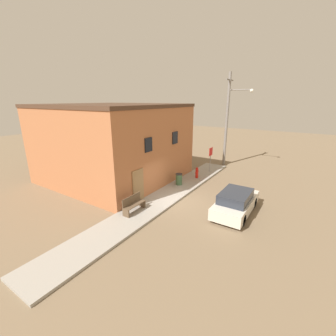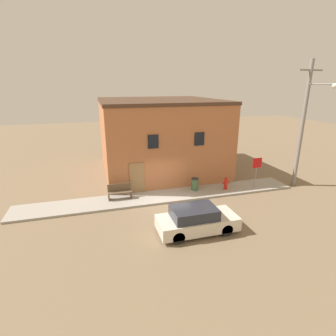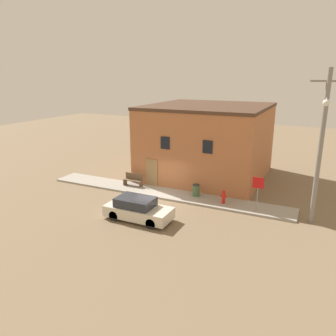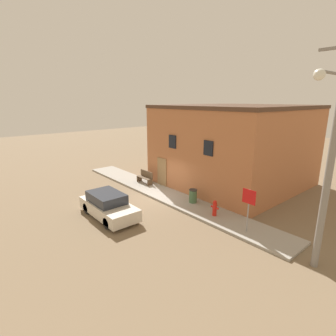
# 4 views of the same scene
# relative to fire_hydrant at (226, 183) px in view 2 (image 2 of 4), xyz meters

# --- Properties ---
(ground_plane) EXTENTS (80.00, 80.00, 0.00)m
(ground_plane) POSITION_rel_fire_hydrant_xyz_m (-4.52, -0.90, -0.57)
(ground_plane) COLOR #7A664C
(sidewalk) EXTENTS (18.32, 2.08, 0.13)m
(sidewalk) POSITION_rel_fire_hydrant_xyz_m (-4.52, 0.14, -0.51)
(sidewalk) COLOR #9E998E
(sidewalk) RESTS_ON ground
(brick_building) EXTENTS (9.34, 9.57, 5.97)m
(brick_building) POSITION_rel_fire_hydrant_xyz_m (-3.23, 5.90, 2.41)
(brick_building) COLOR #B26B42
(brick_building) RESTS_ON ground
(fire_hydrant) EXTENTS (0.49, 0.23, 0.89)m
(fire_hydrant) POSITION_rel_fire_hydrant_xyz_m (0.00, 0.00, 0.00)
(fire_hydrant) COLOR red
(fire_hydrant) RESTS_ON sidewalk
(stop_sign) EXTENTS (0.70, 0.06, 2.15)m
(stop_sign) POSITION_rel_fire_hydrant_xyz_m (2.19, -0.22, 1.07)
(stop_sign) COLOR gray
(stop_sign) RESTS_ON sidewalk
(bench) EXTENTS (1.49, 0.44, 0.95)m
(bench) POSITION_rel_fire_hydrant_xyz_m (-7.23, 0.48, 0.01)
(bench) COLOR brown
(bench) RESTS_ON sidewalk
(trash_bin) EXTENTS (0.50, 0.50, 0.85)m
(trash_bin) POSITION_rel_fire_hydrant_xyz_m (-2.12, 0.46, -0.02)
(trash_bin) COLOR #426642
(trash_bin) RESTS_ON sidewalk
(utility_pole) EXTENTS (1.80, 2.32, 8.68)m
(utility_pole) POSITION_rel_fire_hydrant_xyz_m (5.37, -0.50, 4.07)
(utility_pole) COLOR gray
(utility_pole) RESTS_ON ground
(parked_car) EXTENTS (4.01, 1.71, 1.35)m
(parked_car) POSITION_rel_fire_hydrant_xyz_m (-3.95, -4.38, 0.07)
(parked_car) COLOR black
(parked_car) RESTS_ON ground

